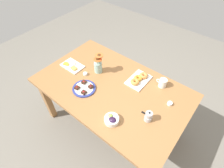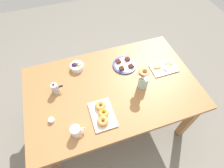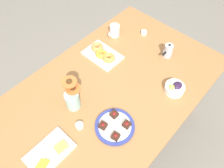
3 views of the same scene
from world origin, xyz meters
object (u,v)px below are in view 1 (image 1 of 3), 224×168
at_px(coffee_mug, 163,83).
at_px(cheese_platter, 72,66).
at_px(jam_cup_honey, 170,103).
at_px(jam_cup_berry, 85,74).
at_px(croissant_platter, 139,79).
at_px(dessert_plate, 84,88).
at_px(dining_table, 112,92).
at_px(grape_bowl, 112,120).
at_px(flower_vase, 98,66).
at_px(moka_pot, 148,117).

height_order(coffee_mug, cheese_platter, coffee_mug).
relative_size(jam_cup_honey, jam_cup_berry, 1.00).
distance_m(croissant_platter, jam_cup_berry, 0.60).
bearing_deg(jam_cup_honey, dessert_plate, 25.80).
bearing_deg(cheese_platter, dining_table, -175.34).
xyz_separation_m(dining_table, croissant_platter, (-0.17, -0.25, 0.11)).
relative_size(coffee_mug, grape_bowl, 0.86).
relative_size(croissant_platter, dessert_plate, 1.16).
relative_size(dining_table, flower_vase, 6.68).
relative_size(grape_bowl, dessert_plate, 0.55).
xyz_separation_m(cheese_platter, flower_vase, (-0.30, -0.13, 0.07)).
bearing_deg(jam_cup_berry, dessert_plate, 131.73).
distance_m(cheese_platter, jam_cup_honey, 1.17).
bearing_deg(grape_bowl, dining_table, -51.28).
bearing_deg(croissant_platter, jam_cup_berry, 30.41).
bearing_deg(grape_bowl, jam_cup_honey, -122.47).
distance_m(cheese_platter, croissant_platter, 0.80).
height_order(dessert_plate, flower_vase, flower_vase).
height_order(cheese_platter, moka_pot, moka_pot).
xyz_separation_m(dining_table, jam_cup_berry, (0.35, 0.05, 0.10)).
bearing_deg(grape_bowl, jam_cup_berry, -24.41).
bearing_deg(cheese_platter, coffee_mug, -158.34).
xyz_separation_m(dining_table, moka_pot, (-0.50, 0.11, 0.13)).
bearing_deg(flower_vase, moka_pot, 165.84).
bearing_deg(croissant_platter, jam_cup_honey, 168.60).
height_order(coffee_mug, moka_pot, moka_pot).
xyz_separation_m(dining_table, coffee_mug, (-0.40, -0.34, 0.13)).
bearing_deg(jam_cup_berry, moka_pot, 176.08).
distance_m(dining_table, dessert_plate, 0.31).
xyz_separation_m(croissant_platter, jam_cup_berry, (0.52, 0.30, -0.01)).
distance_m(grape_bowl, croissant_platter, 0.59).
relative_size(coffee_mug, jam_cup_honey, 2.38).
bearing_deg(dining_table, cheese_platter, 4.66).
xyz_separation_m(coffee_mug, jam_cup_honey, (-0.17, 0.17, -0.03)).
bearing_deg(jam_cup_berry, croissant_platter, -149.59).
height_order(croissant_platter, flower_vase, flower_vase).
xyz_separation_m(coffee_mug, flower_vase, (0.67, 0.25, 0.03)).
xyz_separation_m(croissant_platter, flower_vase, (0.44, 0.17, 0.06)).
relative_size(coffee_mug, dessert_plate, 0.47).
bearing_deg(flower_vase, grape_bowl, 142.16).
relative_size(dining_table, coffee_mug, 14.03).
bearing_deg(dessert_plate, moka_pot, -171.93).
xyz_separation_m(coffee_mug, moka_pot, (-0.10, 0.45, 0.00)).
height_order(coffee_mug, croissant_platter, coffee_mug).
height_order(cheese_platter, jam_cup_honey, cheese_platter).
xyz_separation_m(cheese_platter, jam_cup_honey, (-1.15, -0.22, 0.01)).
relative_size(cheese_platter, dessert_plate, 1.07).
relative_size(croissant_platter, flower_vase, 1.17).
bearing_deg(dessert_plate, jam_cup_berry, -48.27).
bearing_deg(dessert_plate, flower_vase, -77.84).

